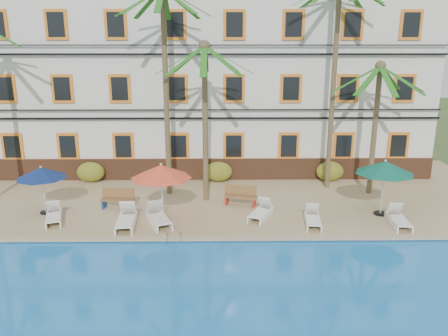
{
  "coord_description": "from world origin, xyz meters",
  "views": [
    {
      "loc": [
        0.7,
        -16.27,
        7.32
      ],
      "look_at": [
        0.92,
        3.0,
        2.0
      ],
      "focal_mm": 35.0,
      "sensor_mm": 36.0,
      "label": 1
    }
  ],
  "objects_px": {
    "lounger_f": "(398,219)",
    "bench_left": "(118,198)",
    "umbrella_blue": "(41,173)",
    "bench_right": "(241,195)",
    "palm_d": "(335,60)",
    "lounger_a": "(54,216)",
    "lounger_b": "(126,219)",
    "umbrella_green": "(385,168)",
    "pool_ladder": "(173,240)",
    "lounger_e": "(313,219)",
    "umbrella_red": "(161,172)",
    "palm_e": "(377,108)",
    "lounger_d": "(261,212)",
    "palm_c": "(205,100)",
    "palm_b": "(165,67)",
    "lounger_c": "(158,217)"
  },
  "relations": [
    {
      "from": "palm_b",
      "to": "pool_ladder",
      "type": "xyz_separation_m",
      "value": [
        0.76,
        -5.65,
        -6.21
      ]
    },
    {
      "from": "umbrella_green",
      "to": "umbrella_red",
      "type": "bearing_deg",
      "value": -176.09
    },
    {
      "from": "lounger_b",
      "to": "umbrella_red",
      "type": "bearing_deg",
      "value": 20.54
    },
    {
      "from": "umbrella_red",
      "to": "lounger_b",
      "type": "relative_size",
      "value": 1.27
    },
    {
      "from": "palm_b",
      "to": "palm_c",
      "type": "xyz_separation_m",
      "value": [
        1.87,
        -1.03,
        -1.42
      ]
    },
    {
      "from": "lounger_d",
      "to": "lounger_f",
      "type": "height_order",
      "value": "lounger_f"
    },
    {
      "from": "lounger_e",
      "to": "umbrella_blue",
      "type": "bearing_deg",
      "value": 172.92
    },
    {
      "from": "umbrella_green",
      "to": "lounger_b",
      "type": "distance_m",
      "value": 11.1
    },
    {
      "from": "bench_left",
      "to": "umbrella_blue",
      "type": "bearing_deg",
      "value": -169.5
    },
    {
      "from": "palm_c",
      "to": "lounger_c",
      "type": "bearing_deg",
      "value": -122.64
    },
    {
      "from": "lounger_a",
      "to": "lounger_b",
      "type": "distance_m",
      "value": 3.2
    },
    {
      "from": "umbrella_red",
      "to": "umbrella_blue",
      "type": "bearing_deg",
      "value": 169.56
    },
    {
      "from": "palm_c",
      "to": "umbrella_red",
      "type": "bearing_deg",
      "value": -123.15
    },
    {
      "from": "lounger_b",
      "to": "bench_right",
      "type": "relative_size",
      "value": 1.27
    },
    {
      "from": "palm_d",
      "to": "bench_right",
      "type": "relative_size",
      "value": 6.64
    },
    {
      "from": "palm_e",
      "to": "bench_left",
      "type": "distance_m",
      "value": 12.9
    },
    {
      "from": "umbrella_green",
      "to": "palm_e",
      "type": "bearing_deg",
      "value": 80.85
    },
    {
      "from": "palm_b",
      "to": "lounger_c",
      "type": "xyz_separation_m",
      "value": [
        -0.02,
        -3.99,
        -5.92
      ]
    },
    {
      "from": "lounger_d",
      "to": "umbrella_blue",
      "type": "bearing_deg",
      "value": 176.12
    },
    {
      "from": "bench_right",
      "to": "pool_ladder",
      "type": "relative_size",
      "value": 2.11
    },
    {
      "from": "umbrella_red",
      "to": "lounger_a",
      "type": "bearing_deg",
      "value": -179.86
    },
    {
      "from": "umbrella_red",
      "to": "umbrella_green",
      "type": "xyz_separation_m",
      "value": [
        9.46,
        0.65,
        -0.04
      ]
    },
    {
      "from": "umbrella_blue",
      "to": "bench_right",
      "type": "bearing_deg",
      "value": 6.13
    },
    {
      "from": "palm_c",
      "to": "umbrella_blue",
      "type": "distance_m",
      "value": 7.83
    },
    {
      "from": "palm_b",
      "to": "palm_c",
      "type": "height_order",
      "value": "palm_b"
    },
    {
      "from": "lounger_f",
      "to": "palm_d",
      "type": "bearing_deg",
      "value": 108.21
    },
    {
      "from": "lounger_d",
      "to": "bench_right",
      "type": "relative_size",
      "value": 1.14
    },
    {
      "from": "umbrella_green",
      "to": "pool_ladder",
      "type": "bearing_deg",
      "value": -163.62
    },
    {
      "from": "palm_c",
      "to": "umbrella_red",
      "type": "xyz_separation_m",
      "value": [
        -1.74,
        -2.67,
        -2.63
      ]
    },
    {
      "from": "umbrella_blue",
      "to": "lounger_a",
      "type": "distance_m",
      "value": 2.01
    },
    {
      "from": "lounger_f",
      "to": "bench_left",
      "type": "distance_m",
      "value": 12.16
    },
    {
      "from": "umbrella_blue",
      "to": "bench_left",
      "type": "relative_size",
      "value": 1.39
    },
    {
      "from": "umbrella_red",
      "to": "pool_ladder",
      "type": "bearing_deg",
      "value": -72.19
    },
    {
      "from": "palm_b",
      "to": "bench_left",
      "type": "xyz_separation_m",
      "value": [
        -2.09,
        -2.14,
        -5.74
      ]
    },
    {
      "from": "lounger_d",
      "to": "bench_right",
      "type": "height_order",
      "value": "bench_right"
    },
    {
      "from": "bench_right",
      "to": "palm_c",
      "type": "bearing_deg",
      "value": 155.4
    },
    {
      "from": "umbrella_blue",
      "to": "lounger_f",
      "type": "relative_size",
      "value": 1.2
    },
    {
      "from": "lounger_e",
      "to": "lounger_f",
      "type": "relative_size",
      "value": 0.96
    },
    {
      "from": "palm_c",
      "to": "lounger_b",
      "type": "relative_size",
      "value": 3.71
    },
    {
      "from": "palm_e",
      "to": "lounger_d",
      "type": "bearing_deg",
      "value": -150.51
    },
    {
      "from": "palm_c",
      "to": "palm_d",
      "type": "relative_size",
      "value": 0.71
    },
    {
      "from": "bench_left",
      "to": "lounger_b",
      "type": "bearing_deg",
      "value": -69.08
    },
    {
      "from": "umbrella_blue",
      "to": "palm_d",
      "type": "bearing_deg",
      "value": 15.19
    },
    {
      "from": "umbrella_blue",
      "to": "lounger_f",
      "type": "bearing_deg",
      "value": -5.84
    },
    {
      "from": "umbrella_red",
      "to": "lounger_c",
      "type": "distance_m",
      "value": 1.9
    },
    {
      "from": "bench_left",
      "to": "pool_ladder",
      "type": "bearing_deg",
      "value": -50.85
    },
    {
      "from": "umbrella_blue",
      "to": "bench_right",
      "type": "height_order",
      "value": "umbrella_blue"
    },
    {
      "from": "lounger_e",
      "to": "bench_left",
      "type": "relative_size",
      "value": 1.11
    },
    {
      "from": "lounger_a",
      "to": "lounger_c",
      "type": "height_order",
      "value": "lounger_c"
    },
    {
      "from": "palm_b",
      "to": "palm_e",
      "type": "distance_m",
      "value": 10.26
    }
  ]
}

